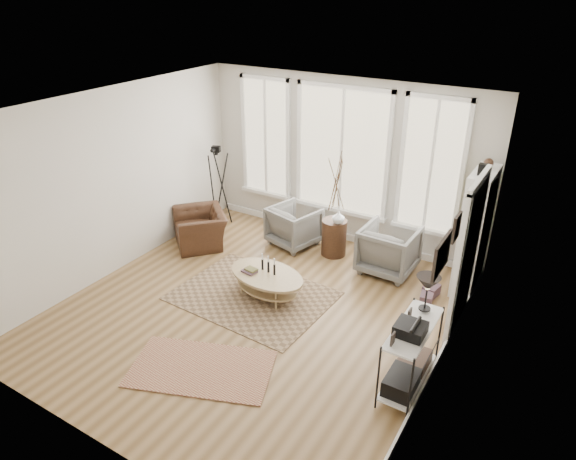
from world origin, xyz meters
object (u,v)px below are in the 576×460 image
Objects in this scene: coffee_table at (266,278)px; accent_chair at (200,228)px; low_shelf at (411,350)px; bookcase at (475,232)px; armchair_right at (389,249)px; side_table at (335,208)px; armchair_left at (294,226)px.

accent_chair reaches higher than coffee_table.
low_shelf reaches higher than coffee_table.
accent_chair is (-4.43, -1.00, -0.64)m from bookcase.
low_shelf is 2.63m from armchair_right.
bookcase reaches higher than side_table.
bookcase is at bearing -170.65° from armchair_right.
bookcase is 2.61× the size of armchair_left.
side_table is 2.44m from accent_chair.
accent_chair is (-3.21, -0.84, -0.08)m from armchair_right.
coffee_table is at bearing -99.34° from side_table.
accent_chair is at bearing -158.02° from side_table.
side_table is (-2.23, -0.11, -0.09)m from bookcase.
armchair_left reaches higher than accent_chair.
side_table is at bearing -162.97° from armchair_left.
side_table is (0.28, 1.69, 0.56)m from coffee_table.
accent_chair is at bearing 46.08° from armchair_left.
side_table is at bearing 80.66° from coffee_table.
armchair_right reaches higher than armchair_left.
armchair_right reaches higher than coffee_table.
low_shelf is at bearing -16.31° from coffee_table.
armchair_left is (-3.00, -0.14, -0.60)m from bookcase.
accent_chair is (-4.38, 1.52, -0.20)m from low_shelf.
bookcase is at bearing 2.94° from side_table.
armchair_right is at bearing -165.85° from armchair_left.
low_shelf is (-0.06, -2.52, -0.44)m from bookcase.
coffee_table is 1.74m from armchair_left.
coffee_table is 1.38× the size of accent_chair.
accent_chair is at bearing -167.23° from bookcase.
low_shelf is at bearing -47.95° from side_table.
side_table is at bearing -177.06° from bookcase.
side_table reaches higher than coffee_table.
armchair_left is 0.44× the size of side_table.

